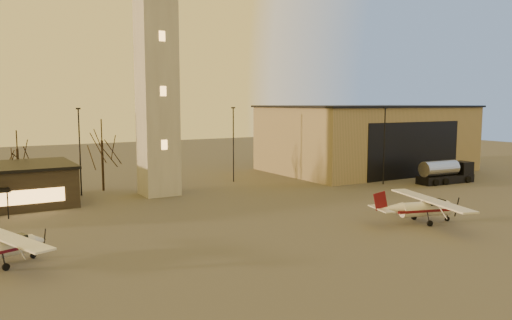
# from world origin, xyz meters

# --- Properties ---
(ground) EXTENTS (220.00, 220.00, 0.00)m
(ground) POSITION_xyz_m (0.00, 0.00, 0.00)
(ground) COLOR #44423F
(ground) RESTS_ON ground
(control_tower) EXTENTS (6.80, 6.80, 32.60)m
(control_tower) POSITION_xyz_m (0.00, 30.00, 16.33)
(control_tower) COLOR gray
(control_tower) RESTS_ON ground
(hangar) EXTENTS (30.60, 20.60, 10.30)m
(hangar) POSITION_xyz_m (36.00, 33.98, 5.15)
(hangar) COLOR #988063
(hangar) RESTS_ON ground
(light_poles) EXTENTS (58.50, 12.25, 10.14)m
(light_poles) POSITION_xyz_m (0.50, 31.00, 5.41)
(light_poles) COLOR black
(light_poles) RESTS_ON ground
(tree_row) EXTENTS (37.20, 9.20, 8.80)m
(tree_row) POSITION_xyz_m (-13.70, 39.16, 5.94)
(tree_row) COLOR black
(tree_row) RESTS_ON ground
(cessna_front) EXTENTS (8.94, 11.06, 3.07)m
(cessna_front) POSITION_xyz_m (15.86, 4.52, 1.05)
(cessna_front) COLOR silver
(cessna_front) RESTS_ON ground
(cessna_rear) EXTENTS (8.06, 9.83, 2.76)m
(cessna_rear) POSITION_xyz_m (-17.67, 10.56, 0.94)
(cessna_rear) COLOR silver
(cessna_rear) RESTS_ON ground
(fuel_truck) EXTENTS (8.47, 3.26, 3.08)m
(fuel_truck) POSITION_xyz_m (35.89, 18.54, 1.22)
(fuel_truck) COLOR black
(fuel_truck) RESTS_ON ground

